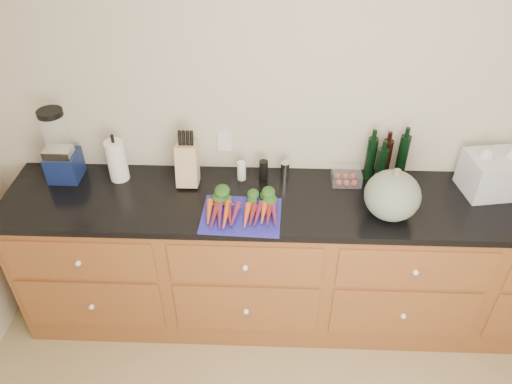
{
  "coord_description": "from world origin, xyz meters",
  "views": [
    {
      "loc": [
        -0.32,
        -0.87,
        2.66
      ],
      "look_at": [
        -0.4,
        1.2,
        1.06
      ],
      "focal_mm": 35.0,
      "sensor_mm": 36.0,
      "label": 1
    }
  ],
  "objects_px": {
    "carrots": "(242,207)",
    "blender_appliance": "(60,150)",
    "cutting_board": "(241,216)",
    "squash": "(392,195)",
    "paper_towel": "(117,161)",
    "knife_block": "(187,164)",
    "tomato_box": "(346,177)"
  },
  "relations": [
    {
      "from": "squash",
      "to": "knife_block",
      "type": "xyz_separation_m",
      "value": [
        -1.1,
        0.26,
        -0.01
      ]
    },
    {
      "from": "cutting_board",
      "to": "knife_block",
      "type": "bearing_deg",
      "value": 136.92
    },
    {
      "from": "tomato_box",
      "to": "carrots",
      "type": "bearing_deg",
      "value": -153.42
    },
    {
      "from": "blender_appliance",
      "to": "paper_towel",
      "type": "bearing_deg",
      "value": 0.44
    },
    {
      "from": "carrots",
      "to": "blender_appliance",
      "type": "height_order",
      "value": "blender_appliance"
    },
    {
      "from": "knife_block",
      "to": "tomato_box",
      "type": "height_order",
      "value": "knife_block"
    },
    {
      "from": "knife_block",
      "to": "tomato_box",
      "type": "xyz_separation_m",
      "value": [
        0.91,
        0.03,
        -0.08
      ]
    },
    {
      "from": "carrots",
      "to": "tomato_box",
      "type": "distance_m",
      "value": 0.66
    },
    {
      "from": "blender_appliance",
      "to": "tomato_box",
      "type": "relative_size",
      "value": 2.67
    },
    {
      "from": "paper_towel",
      "to": "tomato_box",
      "type": "distance_m",
      "value": 1.32
    },
    {
      "from": "carrots",
      "to": "squash",
      "type": "height_order",
      "value": "squash"
    },
    {
      "from": "carrots",
      "to": "paper_towel",
      "type": "bearing_deg",
      "value": 158.74
    },
    {
      "from": "cutting_board",
      "to": "knife_block",
      "type": "relative_size",
      "value": 1.73
    },
    {
      "from": "blender_appliance",
      "to": "paper_towel",
      "type": "distance_m",
      "value": 0.32
    },
    {
      "from": "cutting_board",
      "to": "paper_towel",
      "type": "xyz_separation_m",
      "value": [
        -0.73,
        0.32,
        0.12
      ]
    },
    {
      "from": "cutting_board",
      "to": "carrots",
      "type": "xyz_separation_m",
      "value": [
        0.0,
        0.04,
        0.03
      ]
    },
    {
      "from": "cutting_board",
      "to": "squash",
      "type": "height_order",
      "value": "squash"
    },
    {
      "from": "cutting_board",
      "to": "blender_appliance",
      "type": "bearing_deg",
      "value": 163.03
    },
    {
      "from": "carrots",
      "to": "blender_appliance",
      "type": "bearing_deg",
      "value": 164.89
    },
    {
      "from": "cutting_board",
      "to": "paper_towel",
      "type": "distance_m",
      "value": 0.8
    },
    {
      "from": "squash",
      "to": "cutting_board",
      "type": "bearing_deg",
      "value": -176.88
    },
    {
      "from": "blender_appliance",
      "to": "knife_block",
      "type": "height_order",
      "value": "blender_appliance"
    },
    {
      "from": "squash",
      "to": "carrots",
      "type": "bearing_deg",
      "value": -179.55
    },
    {
      "from": "tomato_box",
      "to": "cutting_board",
      "type": "bearing_deg",
      "value": -150.64
    },
    {
      "from": "blender_appliance",
      "to": "squash",
      "type": "bearing_deg",
      "value": -8.58
    },
    {
      "from": "carrots",
      "to": "tomato_box",
      "type": "xyz_separation_m",
      "value": [
        0.59,
        0.29,
        0.01
      ]
    },
    {
      "from": "carrots",
      "to": "blender_appliance",
      "type": "xyz_separation_m",
      "value": [
        -1.04,
        0.28,
        0.16
      ]
    },
    {
      "from": "knife_block",
      "to": "paper_towel",
      "type": "bearing_deg",
      "value": 177.19
    },
    {
      "from": "blender_appliance",
      "to": "paper_towel",
      "type": "height_order",
      "value": "blender_appliance"
    },
    {
      "from": "carrots",
      "to": "knife_block",
      "type": "bearing_deg",
      "value": 140.6
    },
    {
      "from": "knife_block",
      "to": "tomato_box",
      "type": "bearing_deg",
      "value": 1.89
    },
    {
      "from": "carrots",
      "to": "paper_towel",
      "type": "height_order",
      "value": "paper_towel"
    }
  ]
}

